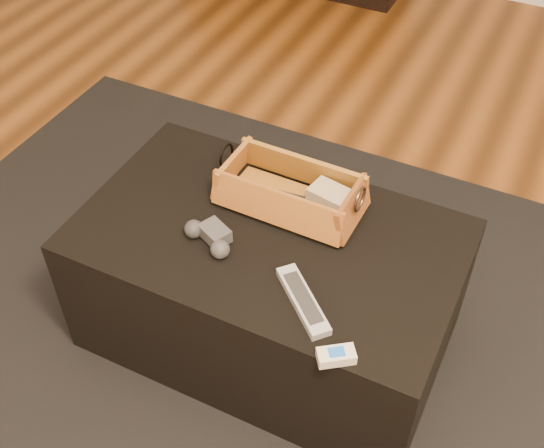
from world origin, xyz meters
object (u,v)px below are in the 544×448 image
at_px(ottoman, 269,286).
at_px(wicker_basket, 290,192).
at_px(tv_remote, 281,199).
at_px(silver_remote, 303,300).
at_px(cream_gadget, 336,356).
at_px(game_controller, 210,237).

distance_m(ottoman, wicker_basket, 0.28).
distance_m(ottoman, tv_remote, 0.26).
distance_m(wicker_basket, silver_remote, 0.34).
bearing_deg(wicker_basket, cream_gadget, -53.49).
bearing_deg(game_controller, silver_remote, -14.33).
bearing_deg(game_controller, wicker_basket, 61.30).
relative_size(silver_remote, cream_gadget, 2.10).
height_order(ottoman, tv_remote, tv_remote).
relative_size(wicker_basket, cream_gadget, 4.31).
distance_m(silver_remote, cream_gadget, 0.17).
bearing_deg(silver_remote, game_controller, 165.67).
height_order(ottoman, cream_gadget, cream_gadget).
relative_size(ottoman, silver_remote, 5.16).
xyz_separation_m(ottoman, tv_remote, (-0.02, 0.11, 0.23)).
relative_size(tv_remote, game_controller, 1.30).
distance_m(wicker_basket, cream_gadget, 0.51).
bearing_deg(silver_remote, wicker_basket, 120.15).
distance_m(tv_remote, silver_remote, 0.34).
bearing_deg(wicker_basket, game_controller, -118.70).
height_order(game_controller, silver_remote, game_controller).
xyz_separation_m(tv_remote, wicker_basket, (0.02, 0.01, 0.02)).
height_order(game_controller, cream_gadget, game_controller).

